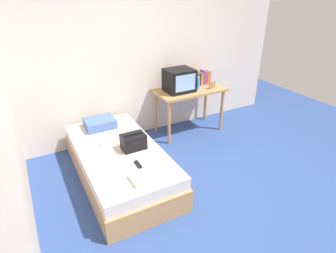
% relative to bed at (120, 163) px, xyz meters
% --- Properties ---
extents(ground_plane, '(8.00, 8.00, 0.00)m').
position_rel_bed_xyz_m(ground_plane, '(0.85, -0.88, -0.22)').
color(ground_plane, '#2D4784').
extents(wall_back, '(5.20, 0.10, 2.60)m').
position_rel_bed_xyz_m(wall_back, '(0.85, 1.12, 1.08)').
color(wall_back, beige).
rests_on(wall_back, ground).
extents(bed, '(1.00, 2.00, 0.45)m').
position_rel_bed_xyz_m(bed, '(0.00, 0.00, 0.00)').
color(bed, '#B27F4C').
rests_on(bed, ground).
extents(desk, '(1.16, 0.60, 0.77)m').
position_rel_bed_xyz_m(desk, '(1.53, 0.72, 0.45)').
color(desk, '#B27F4C').
rests_on(desk, ground).
extents(tv, '(0.44, 0.39, 0.36)m').
position_rel_bed_xyz_m(tv, '(1.32, 0.72, 0.73)').
color(tv, black).
rests_on(tv, desk).
extents(water_bottle, '(0.07, 0.07, 0.21)m').
position_rel_bed_xyz_m(water_bottle, '(1.63, 0.65, 0.65)').
color(water_bottle, '#3399DB').
rests_on(water_bottle, desk).
extents(book_row, '(0.30, 0.16, 0.24)m').
position_rel_bed_xyz_m(book_row, '(1.86, 0.85, 0.66)').
color(book_row, '#B72D33').
rests_on(book_row, desk).
extents(picture_frame, '(0.11, 0.02, 0.12)m').
position_rel_bed_xyz_m(picture_frame, '(1.87, 0.56, 0.61)').
color(picture_frame, '#9E754C').
rests_on(picture_frame, desk).
extents(pillow, '(0.42, 0.35, 0.13)m').
position_rel_bed_xyz_m(pillow, '(-0.03, 0.69, 0.30)').
color(pillow, '#4766AD').
rests_on(pillow, bed).
extents(handbag, '(0.30, 0.20, 0.22)m').
position_rel_bed_xyz_m(handbag, '(0.17, -0.10, 0.33)').
color(handbag, black).
rests_on(handbag, bed).
extents(magazine, '(0.21, 0.29, 0.01)m').
position_rel_bed_xyz_m(magazine, '(-0.19, -0.30, 0.23)').
color(magazine, white).
rests_on(magazine, bed).
extents(remote_dark, '(0.04, 0.16, 0.02)m').
position_rel_bed_xyz_m(remote_dark, '(0.08, -0.47, 0.24)').
color(remote_dark, black).
rests_on(remote_dark, bed).
extents(remote_silver, '(0.04, 0.14, 0.02)m').
position_rel_bed_xyz_m(remote_silver, '(-0.17, 0.16, 0.24)').
color(remote_silver, '#B7B7BC').
rests_on(remote_silver, bed).
extents(folded_towel, '(0.28, 0.22, 0.06)m').
position_rel_bed_xyz_m(folded_towel, '(0.03, -0.75, 0.26)').
color(folded_towel, white).
rests_on(folded_towel, bed).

